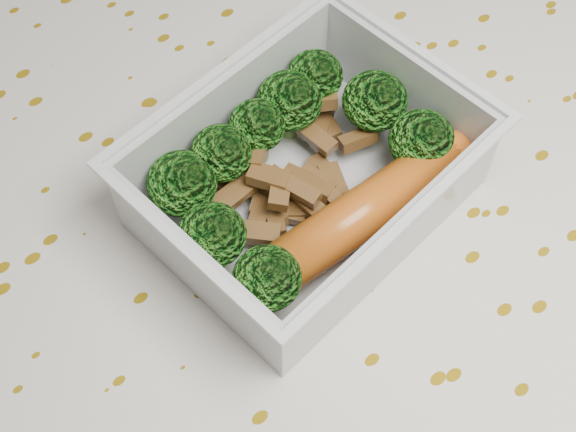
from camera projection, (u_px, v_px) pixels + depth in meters
dining_table at (279, 298)px, 0.55m from camera, size 1.40×0.90×0.75m
tablecloth at (278, 264)px, 0.50m from camera, size 1.46×0.96×0.19m
lunch_container at (307, 183)px, 0.46m from camera, size 0.20×0.17×0.06m
broccoli_florets at (286, 154)px, 0.46m from camera, size 0.17×0.13×0.05m
meat_pile at (288, 181)px, 0.47m from camera, size 0.11×0.07×0.03m
sausage at (361, 214)px, 0.45m from camera, size 0.16×0.03×0.03m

